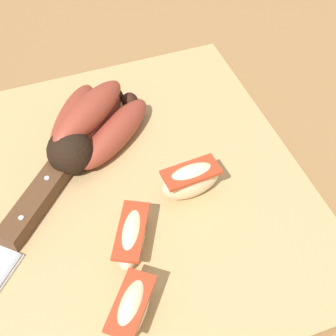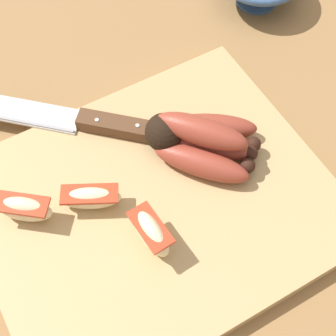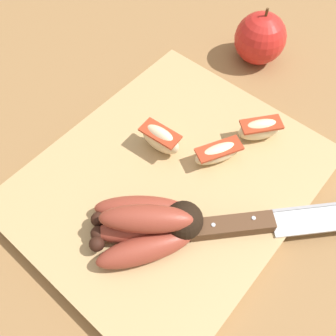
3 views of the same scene
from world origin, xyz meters
name	(u,v)px [view 1 (image 1 of 3)]	position (x,y,z in m)	size (l,w,h in m)	color
ground_plane	(147,207)	(0.00, 0.00, 0.00)	(6.00, 6.00, 0.00)	olive
cutting_board	(141,192)	(0.01, 0.00, 0.01)	(0.38, 0.32, 0.02)	tan
banana_bunch	(90,127)	(0.09, 0.03, 0.04)	(0.14, 0.13, 0.06)	black
chefs_knife	(7,245)	(-0.02, 0.13, 0.03)	(0.23, 0.21, 0.02)	silver
apple_wedge_near	(191,180)	(-0.01, -0.04, 0.04)	(0.03, 0.06, 0.04)	beige
apple_wedge_middle	(132,309)	(-0.12, 0.05, 0.04)	(0.06, 0.06, 0.03)	beige
apple_wedge_far	(132,236)	(-0.05, 0.03, 0.04)	(0.07, 0.05, 0.03)	beige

